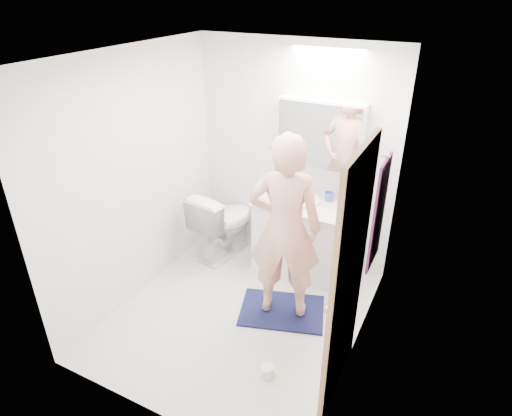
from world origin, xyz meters
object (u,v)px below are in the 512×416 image
Objects in this scene: vanity_cabinet at (300,238)px; toilet_paper_roll at (267,371)px; soap_bottle_b at (295,186)px; toothbrush_cup at (329,197)px; soap_bottle_a at (276,180)px; person at (285,229)px; medicine_cabinet at (320,135)px; toilet at (224,222)px.

vanity_cabinet reaches higher than toilet_paper_roll.
toothbrush_cup is at bearing -2.94° from soap_bottle_b.
person is at bearing -61.34° from soap_bottle_a.
soap_bottle_b reaches higher than toothbrush_cup.
person is (0.06, -0.97, -0.56)m from medicine_cabinet.
toilet_paper_roll is (0.11, -1.69, -0.82)m from toothbrush_cup.
toilet is (-0.97, -0.33, -1.09)m from medicine_cabinet.
medicine_cabinet is (0.08, 0.21, 1.11)m from vanity_cabinet.
vanity_cabinet is 1.13m from medicine_cabinet.
medicine_cabinet reaches higher than soap_bottle_a.
toilet is 0.93m from soap_bottle_b.
medicine_cabinet is 0.50× the size of person.
soap_bottle_a is 1.45× the size of soap_bottle_b.
soap_bottle_a reaches higher than toilet_paper_roll.
soap_bottle_b is at bearing -90.42° from person.
person is 7.34× the size of soap_bottle_a.
toilet reaches higher than toilet_paper_roll.
vanity_cabinet is at bearing -22.72° from soap_bottle_a.
vanity_cabinet is at bearing -163.53° from toilet.
person reaches higher than vanity_cabinet.
soap_bottle_a reaches higher than soap_bottle_b.
medicine_cabinet is at bearing 7.34° from soap_bottle_b.
toilet is 1.32m from person.
toilet is 7.80× the size of toothbrush_cup.
soap_bottle_a is at bearing -179.04° from toothbrush_cup.
toothbrush_cup is (0.60, 0.01, -0.07)m from soap_bottle_a.
soap_bottle_a is at bearing -144.33° from toilet.
toothbrush_cup is 1.88m from toilet_paper_roll.
soap_bottle_a is at bearing -172.23° from medicine_cabinet.
person reaches higher than soap_bottle_b.
soap_bottle_b is (-0.15, 0.18, 0.51)m from vanity_cabinet.
soap_bottle_b is at bearing -149.08° from toilet.
toothbrush_cup is 0.96× the size of toilet_paper_roll.
medicine_cabinet is at bearing 98.59° from toilet_paper_roll.
toothbrush_cup reaches higher than vanity_cabinet.
soap_bottle_a is (-0.44, -0.06, -0.56)m from medicine_cabinet.
person is 16.13× the size of toilet_paper_roll.
person reaches higher than soap_bottle_a.
medicine_cabinet reaches higher than toilet_paper_roll.
person is 0.98m from soap_bottle_b.
soap_bottle_b is (0.21, 0.03, -0.04)m from soap_bottle_a.
toilet is at bearing -166.28° from toothbrush_cup.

